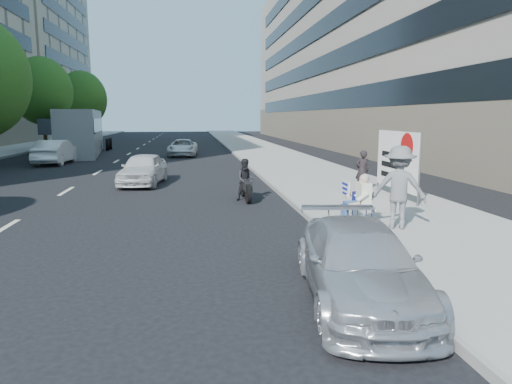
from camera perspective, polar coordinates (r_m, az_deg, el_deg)
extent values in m
plane|color=black|center=(10.61, 1.52, -6.01)|extent=(160.00, 160.00, 0.00)
cube|color=gray|center=(30.75, 2.69, 4.25)|extent=(5.00, 120.00, 0.15)
cube|color=gray|center=(46.62, 16.54, 17.87)|extent=(14.00, 70.00, 20.00)
cylinder|color=#382616|center=(41.87, -24.87, 6.70)|extent=(0.30, 0.30, 2.97)
ellipsoid|color=#164312|center=(41.90, -25.19, 11.35)|extent=(4.80, 4.80, 5.52)
cylinder|color=#382616|center=(55.42, -20.71, 7.23)|extent=(0.30, 0.30, 2.62)
ellipsoid|color=#164312|center=(55.44, -20.92, 10.81)|extent=(5.40, 5.40, 6.21)
cylinder|color=navy|center=(11.28, 12.56, -3.34)|extent=(0.02, 0.02, 0.45)
cylinder|color=navy|center=(11.41, 14.26, -3.26)|extent=(0.02, 0.02, 0.45)
cylinder|color=navy|center=(11.61, 11.94, -2.96)|extent=(0.02, 0.02, 0.45)
cylinder|color=navy|center=(11.74, 13.60, -2.89)|extent=(0.02, 0.02, 0.45)
cube|color=navy|center=(11.46, 13.14, -1.94)|extent=(0.40, 0.40, 0.03)
cube|color=navy|center=(11.60, 12.83, -0.86)|extent=(0.40, 0.02, 0.40)
cylinder|color=navy|center=(11.28, 12.29, -1.65)|extent=(0.44, 0.17, 0.17)
cylinder|color=navy|center=(11.25, 11.20, -2.84)|extent=(0.14, 0.14, 0.46)
cube|color=black|center=(11.29, 10.87, -4.19)|extent=(0.26, 0.11, 0.10)
cylinder|color=navy|center=(11.46, 11.95, -1.47)|extent=(0.44, 0.17, 0.17)
cylinder|color=navy|center=(11.43, 10.87, -2.63)|extent=(0.14, 0.14, 0.46)
cube|color=black|center=(11.47, 10.54, -3.96)|extent=(0.26, 0.11, 0.10)
cube|color=beige|center=(11.41, 13.29, -0.24)|extent=(0.26, 0.42, 0.56)
sphere|color=tan|center=(11.35, 13.36, 1.60)|extent=(0.23, 0.23, 0.23)
ellipsoid|color=gray|center=(11.36, 13.46, 1.76)|extent=(0.22, 0.24, 0.19)
ellipsoid|color=gray|center=(11.33, 12.97, 1.25)|extent=(0.10, 0.14, 0.13)
cylinder|color=beige|center=(11.15, 13.16, -0.61)|extent=(0.30, 0.10, 0.25)
cylinder|color=tan|center=(11.11, 12.16, -1.55)|extent=(0.29, 0.09, 0.14)
cylinder|color=beige|center=(11.62, 12.51, 0.06)|extent=(0.26, 0.20, 0.32)
cylinder|color=tan|center=(11.72, 11.66, -0.32)|extent=(0.30, 0.21, 0.18)
cube|color=white|center=(11.82, 11.12, 0.41)|extent=(0.03, 0.55, 0.40)
imported|color=slate|center=(11.45, 17.43, 0.56)|extent=(1.48, 1.20, 1.99)
imported|color=black|center=(16.91, 13.14, 2.59)|extent=(0.54, 0.36, 1.48)
cylinder|color=#4C4C4C|center=(14.49, 19.75, 2.62)|extent=(0.06, 0.06, 2.20)
cylinder|color=#4C4C4C|center=(17.18, 15.11, 3.83)|extent=(0.06, 0.06, 2.20)
cube|color=white|center=(15.80, 17.19, 3.82)|extent=(0.04, 3.00, 1.90)
cylinder|color=#A50C0C|center=(15.12, 18.32, 5.43)|extent=(0.01, 0.84, 0.84)
cube|color=black|center=(16.23, 16.39, 4.53)|extent=(0.01, 1.30, 0.18)
cube|color=black|center=(16.26, 16.33, 3.30)|extent=(0.01, 1.30, 0.18)
cube|color=black|center=(16.30, 16.28, 2.07)|extent=(0.01, 1.30, 0.18)
imported|color=#AEB0B5|center=(7.26, 12.74, -8.75)|extent=(2.18, 4.22, 1.17)
imported|color=silver|center=(19.72, -13.92, 2.83)|extent=(2.04, 4.04, 1.32)
imported|color=silver|center=(30.16, -23.73, 4.62)|extent=(1.71, 4.46, 1.45)
imported|color=white|center=(33.78, -9.14, 5.50)|extent=(2.24, 4.43, 1.20)
cylinder|color=black|center=(14.91, -0.98, -0.26)|extent=(0.16, 0.65, 0.64)
cylinder|color=black|center=(16.28, -1.59, 0.56)|extent=(0.16, 0.65, 0.64)
cube|color=black|center=(15.56, -1.30, 1.00)|extent=(0.32, 1.21, 0.35)
imported|color=black|center=(15.44, -1.26, 1.55)|extent=(0.72, 0.58, 1.42)
cube|color=slate|center=(37.39, -20.99, 6.98)|extent=(4.14, 12.23, 3.30)
cube|color=black|center=(37.68, -22.94, 7.71)|extent=(1.66, 11.40, 1.00)
cube|color=black|center=(37.12, -19.12, 7.92)|extent=(1.66, 11.40, 1.00)
cube|color=black|center=(31.54, -23.47, 7.49)|extent=(2.39, 0.39, 1.00)
cylinder|color=black|center=(33.42, -24.67, 4.55)|extent=(0.39, 1.03, 1.00)
cylinder|color=black|center=(32.79, -20.47, 4.74)|extent=(0.39, 1.03, 1.00)
cylinder|color=black|center=(35.33, -23.76, 4.83)|extent=(0.39, 1.03, 1.00)
cylinder|color=black|center=(34.74, -19.78, 5.01)|extent=(0.39, 1.03, 1.00)
cylinder|color=black|center=(41.13, -21.53, 5.50)|extent=(0.39, 1.03, 1.00)
cylinder|color=black|center=(40.62, -18.08, 5.65)|extent=(0.39, 1.03, 1.00)
cylinder|color=black|center=(42.59, -21.07, 5.64)|extent=(0.39, 1.03, 1.00)
cylinder|color=black|center=(42.10, -17.74, 5.78)|extent=(0.39, 1.03, 1.00)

